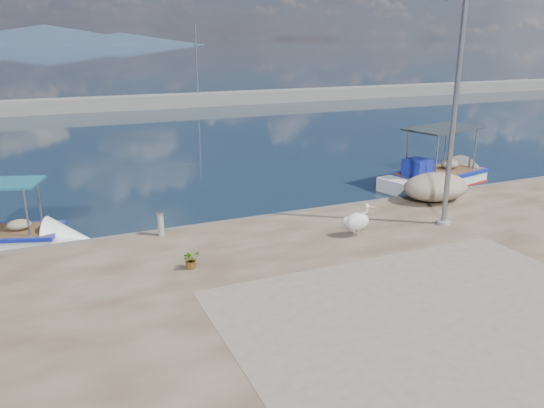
{
  "coord_description": "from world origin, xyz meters",
  "views": [
    {
      "loc": [
        -6.29,
        -10.58,
        6.18
      ],
      "look_at": [
        0.0,
        3.8,
        1.3
      ],
      "focal_mm": 35.0,
      "sensor_mm": 36.0,
      "label": 1
    }
  ],
  "objects_px": {
    "boat_left": "(0,240)",
    "pelican": "(357,221)",
    "lamp_post": "(453,121)",
    "bollard_near": "(161,223)",
    "boat_right": "(438,179)"
  },
  "relations": [
    {
      "from": "boat_left",
      "to": "pelican",
      "type": "relative_size",
      "value": 4.88
    },
    {
      "from": "boat_right",
      "to": "bollard_near",
      "type": "height_order",
      "value": "boat_right"
    },
    {
      "from": "pelican",
      "to": "lamp_post",
      "type": "height_order",
      "value": "lamp_post"
    },
    {
      "from": "boat_left",
      "to": "bollard_near",
      "type": "xyz_separation_m",
      "value": [
        4.57,
        -2.47,
        0.72
      ]
    },
    {
      "from": "boat_right",
      "to": "bollard_near",
      "type": "bearing_deg",
      "value": 179.29
    },
    {
      "from": "boat_left",
      "to": "pelican",
      "type": "height_order",
      "value": "boat_left"
    },
    {
      "from": "boat_left",
      "to": "pelican",
      "type": "bearing_deg",
      "value": -8.8
    },
    {
      "from": "lamp_post",
      "to": "bollard_near",
      "type": "distance_m",
      "value": 9.4
    },
    {
      "from": "boat_right",
      "to": "bollard_near",
      "type": "relative_size",
      "value": 8.71
    },
    {
      "from": "boat_right",
      "to": "bollard_near",
      "type": "xyz_separation_m",
      "value": [
        -12.95,
        -2.78,
        0.67
      ]
    },
    {
      "from": "pelican",
      "to": "bollard_near",
      "type": "bearing_deg",
      "value": 175.53
    },
    {
      "from": "pelican",
      "to": "bollard_near",
      "type": "xyz_separation_m",
      "value": [
        -5.41,
        2.43,
        -0.08
      ]
    },
    {
      "from": "boat_right",
      "to": "lamp_post",
      "type": "xyz_separation_m",
      "value": [
        -4.38,
        -5.36,
        3.57
      ]
    },
    {
      "from": "bollard_near",
      "to": "pelican",
      "type": "bearing_deg",
      "value": -24.15
    },
    {
      "from": "boat_left",
      "to": "bollard_near",
      "type": "height_order",
      "value": "boat_left"
    }
  ]
}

